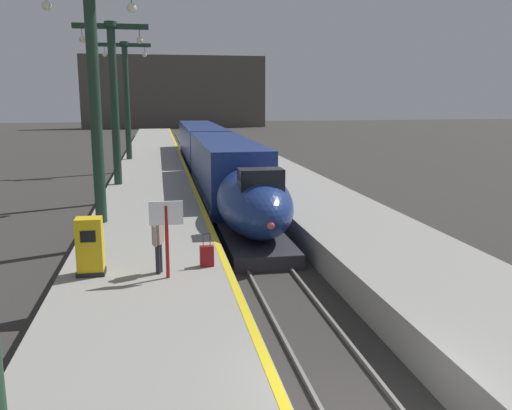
# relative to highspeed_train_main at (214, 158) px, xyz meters

# --- Properties ---
(platform_left) EXTENTS (4.80, 110.00, 1.05)m
(platform_left) POSITION_rel_highspeed_train_main_xyz_m (-4.05, -2.96, -1.40)
(platform_left) COLOR gray
(platform_left) RESTS_ON ground
(platform_right) EXTENTS (4.80, 110.00, 1.05)m
(platform_right) POSITION_rel_highspeed_train_main_xyz_m (4.05, -2.96, -1.40)
(platform_right) COLOR gray
(platform_right) RESTS_ON ground
(platform_left_safety_stripe) EXTENTS (0.20, 107.80, 0.01)m
(platform_left_safety_stripe) POSITION_rel_highspeed_train_main_xyz_m (-1.77, -2.96, -0.87)
(platform_left_safety_stripe) COLOR yellow
(platform_left_safety_stripe) RESTS_ON platform_left
(rail_main_left) EXTENTS (0.08, 110.00, 0.12)m
(rail_main_left) POSITION_rel_highspeed_train_main_xyz_m (-0.75, -0.21, -1.87)
(rail_main_left) COLOR slate
(rail_main_left) RESTS_ON ground
(rail_main_right) EXTENTS (0.08, 110.00, 0.12)m
(rail_main_right) POSITION_rel_highspeed_train_main_xyz_m (0.75, -0.21, -1.87)
(rail_main_right) COLOR slate
(rail_main_right) RESTS_ON ground
(highspeed_train_main) EXTENTS (2.92, 38.19, 3.60)m
(highspeed_train_main) POSITION_rel_highspeed_train_main_xyz_m (0.00, 0.00, 0.00)
(highspeed_train_main) COLOR navy
(highspeed_train_main) RESTS_ON ground
(station_column_mid) EXTENTS (4.00, 0.68, 9.02)m
(station_column_mid) POSITION_rel_highspeed_train_main_xyz_m (-5.90, -14.18, 4.56)
(station_column_mid) COLOR #1E3828
(station_column_mid) RESTS_ON platform_left
(station_column_far) EXTENTS (4.00, 0.68, 8.82)m
(station_column_far) POSITION_rel_highspeed_train_main_xyz_m (-5.90, -4.51, 4.45)
(station_column_far) COLOR #1E3828
(station_column_far) RESTS_ON platform_left
(station_column_distant) EXTENTS (4.00, 0.68, 9.03)m
(station_column_distant) POSITION_rel_highspeed_train_main_xyz_m (-5.90, 8.48, 4.57)
(station_column_distant) COLOR #1E3828
(station_column_distant) RESTS_ON platform_left
(passenger_near_edge) EXTENTS (0.34, 0.54, 1.69)m
(passenger_near_edge) POSITION_rel_highspeed_train_main_xyz_m (-3.70, -20.99, 0.11)
(passenger_near_edge) COLOR #23232D
(passenger_near_edge) RESTS_ON platform_left
(rolling_suitcase) EXTENTS (0.40, 0.22, 0.98)m
(rolling_suitcase) POSITION_rel_highspeed_train_main_xyz_m (-2.33, -20.60, -0.57)
(rolling_suitcase) COLOR maroon
(rolling_suitcase) RESTS_ON platform_left
(ticket_machine_yellow) EXTENTS (0.76, 0.62, 1.60)m
(ticket_machine_yellow) POSITION_rel_highspeed_train_main_xyz_m (-5.55, -20.78, -0.14)
(ticket_machine_yellow) COLOR yellow
(ticket_machine_yellow) RESTS_ON platform_left
(departure_info_board) EXTENTS (0.90, 0.10, 2.12)m
(departure_info_board) POSITION_rel_highspeed_train_main_xyz_m (-3.46, -21.45, 0.63)
(departure_info_board) COLOR maroon
(departure_info_board) RESTS_ON platform_left
(terminus_back_wall) EXTENTS (36.00, 2.00, 14.00)m
(terminus_back_wall) POSITION_rel_highspeed_train_main_xyz_m (0.00, 74.29, 5.07)
(terminus_back_wall) COLOR #4C4742
(terminus_back_wall) RESTS_ON ground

